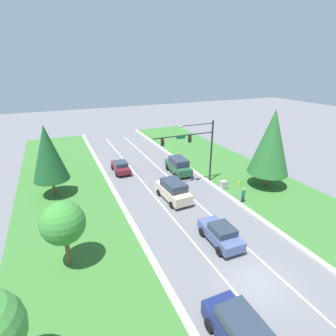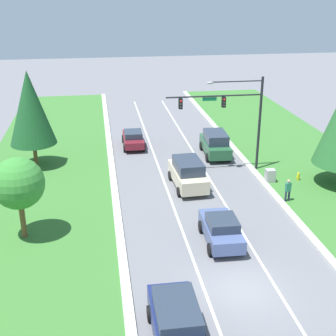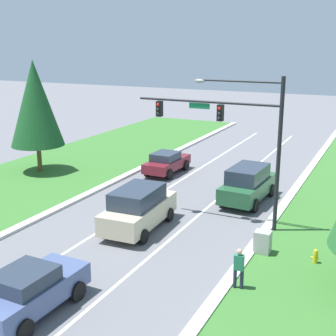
% 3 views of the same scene
% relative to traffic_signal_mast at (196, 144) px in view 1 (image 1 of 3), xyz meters
% --- Properties ---
extents(ground_plane, '(160.00, 160.00, 0.00)m').
position_rel_traffic_signal_mast_xyz_m(ground_plane, '(-3.84, -15.45, -5.08)').
color(ground_plane, slate).
extents(curb_strip_right, '(0.50, 90.00, 0.15)m').
position_rel_traffic_signal_mast_xyz_m(curb_strip_right, '(1.81, -15.45, -5.00)').
color(curb_strip_right, beige).
rests_on(curb_strip_right, ground_plane).
extents(curb_strip_left, '(0.50, 90.00, 0.15)m').
position_rel_traffic_signal_mast_xyz_m(curb_strip_left, '(-9.49, -15.45, -5.00)').
color(curb_strip_left, beige).
rests_on(curb_strip_left, ground_plane).
extents(lane_stripe_inner_left, '(0.14, 81.00, 0.01)m').
position_rel_traffic_signal_mast_xyz_m(lane_stripe_inner_left, '(-5.64, -15.45, -5.07)').
color(lane_stripe_inner_left, white).
rests_on(lane_stripe_inner_left, ground_plane).
extents(lane_stripe_inner_right, '(0.14, 81.00, 0.01)m').
position_rel_traffic_signal_mast_xyz_m(lane_stripe_inner_right, '(-2.04, -15.45, -5.07)').
color(lane_stripe_inner_right, white).
rests_on(lane_stripe_inner_right, ground_plane).
extents(traffic_signal_mast, '(7.57, 0.41, 7.60)m').
position_rel_traffic_signal_mast_xyz_m(traffic_signal_mast, '(0.00, 0.00, 0.00)').
color(traffic_signal_mast, black).
rests_on(traffic_signal_mast, ground_plane).
extents(champagne_suv, '(2.41, 5.09, 2.16)m').
position_rel_traffic_signal_mast_xyz_m(champagne_suv, '(-4.04, -2.61, -3.97)').
color(champagne_suv, beige).
rests_on(champagne_suv, ground_plane).
extents(navy_suv, '(2.18, 4.76, 1.98)m').
position_rel_traffic_signal_mast_xyz_m(navy_suv, '(-7.63, -18.50, -4.05)').
color(navy_suv, navy).
rests_on(navy_suv, ground_plane).
extents(forest_suv, '(2.36, 5.09, 2.14)m').
position_rel_traffic_signal_mast_xyz_m(forest_suv, '(-0.32, 3.81, -3.98)').
color(forest_suv, '#235633').
rests_on(forest_suv, ground_plane).
extents(slate_blue_sedan, '(2.14, 4.37, 1.69)m').
position_rel_traffic_signal_mast_xyz_m(slate_blue_sedan, '(-3.67, -10.86, -4.20)').
color(slate_blue_sedan, '#475684').
rests_on(slate_blue_sedan, ground_plane).
extents(burgundy_sedan, '(2.01, 4.42, 1.57)m').
position_rel_traffic_signal_mast_xyz_m(burgundy_sedan, '(-7.28, 7.23, -4.26)').
color(burgundy_sedan, maroon).
rests_on(burgundy_sedan, ground_plane).
extents(utility_cabinet, '(0.70, 0.60, 1.08)m').
position_rel_traffic_signal_mast_xyz_m(utility_cabinet, '(2.32, -2.77, -4.54)').
color(utility_cabinet, '#9E9E99').
rests_on(utility_cabinet, ground_plane).
extents(pedestrian, '(0.41, 0.28, 1.69)m').
position_rel_traffic_signal_mast_xyz_m(pedestrian, '(2.30, -6.22, -4.14)').
color(pedestrian, '#232842').
rests_on(pedestrian, ground_plane).
extents(fire_hydrant, '(0.34, 0.20, 0.70)m').
position_rel_traffic_signal_mast_xyz_m(fire_hydrant, '(4.59, -2.79, -4.73)').
color(fire_hydrant, gold).
rests_on(fire_hydrant, ground_plane).
extents(conifer_far_right_tree, '(4.63, 4.63, 9.17)m').
position_rel_traffic_signal_mast_xyz_m(conifer_far_right_tree, '(7.43, -4.03, 0.39)').
color(conifer_far_right_tree, brown).
rests_on(conifer_far_right_tree, ground_plane).
extents(oak_far_left_tree, '(3.04, 3.04, 5.08)m').
position_rel_traffic_signal_mast_xyz_m(oak_far_left_tree, '(-15.13, -8.52, -1.54)').
color(oak_far_left_tree, brown).
rests_on(oak_far_left_tree, ground_plane).
extents(conifer_mid_left_tree, '(3.74, 3.74, 7.96)m').
position_rel_traffic_signal_mast_xyz_m(conifer_mid_left_tree, '(-15.70, 3.59, -0.12)').
color(conifer_mid_left_tree, brown).
rests_on(conifer_mid_left_tree, ground_plane).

